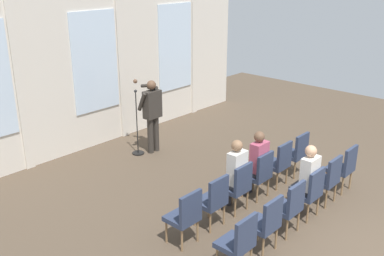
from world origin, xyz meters
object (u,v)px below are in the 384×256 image
(chair_r0_c4, at_px, (279,161))
(audience_r0_c3, at_px, (257,161))
(chair_r0_c2, at_px, (238,185))
(chair_r1_c0, at_px, (239,240))
(speaker, at_px, (152,111))
(audience_r0_c2, at_px, (235,172))
(chair_r1_c4, at_px, (328,177))
(chair_r1_c5, at_px, (344,166))
(chair_r1_c2, at_px, (289,205))
(chair_r0_c0, at_px, (185,214))
(audience_r1_c3, at_px, (307,178))
(chair_r0_c1, at_px, (213,199))
(chair_r0_c3, at_px, (260,172))
(chair_r0_c5, at_px, (296,151))
(mic_stand, at_px, (138,140))
(chair_r1_c1, at_px, (266,221))
(chair_r1_c3, at_px, (310,190))

(chair_r0_c4, bearing_deg, audience_r0_c3, 173.19)
(chair_r0_c2, relative_size, chair_r1_c0, 1.00)
(speaker, height_order, chair_r0_c2, speaker)
(audience_r0_c2, xyz_separation_m, chair_r1_c4, (1.35, -1.11, -0.22))
(chair_r1_c4, xyz_separation_m, chair_r1_c5, (0.67, 0.00, 0.00))
(audience_r0_c2, bearing_deg, chair_r1_c2, -90.00)
(chair_r0_c0, height_order, audience_r1_c3, audience_r1_c3)
(chair_r1_c2, bearing_deg, audience_r0_c3, 58.84)
(chair_r1_c4, bearing_deg, audience_r0_c2, 140.45)
(chair_r0_c1, height_order, chair_r0_c3, same)
(chair_r0_c4, bearing_deg, chair_r0_c5, 0.00)
(chair_r1_c4, bearing_deg, chair_r0_c2, 142.51)
(chair_r0_c1, xyz_separation_m, chair_r0_c5, (2.69, 0.00, 0.00))
(audience_r0_c3, bearing_deg, audience_r0_c2, -179.88)
(mic_stand, relative_size, audience_r0_c2, 1.14)
(chair_r1_c2, bearing_deg, chair_r1_c1, 180.00)
(chair_r0_c3, xyz_separation_m, audience_r0_c3, (-0.00, 0.08, 0.21))
(mic_stand, height_order, chair_r0_c2, mic_stand)
(chair_r0_c5, bearing_deg, audience_r0_c3, 176.58)
(audience_r0_c2, xyz_separation_m, chair_r1_c1, (-0.67, -1.11, -0.22))
(chair_r1_c0, bearing_deg, chair_r1_c4, 0.00)
(chair_r1_c0, relative_size, audience_r1_c3, 0.70)
(chair_r0_c0, height_order, chair_r0_c2, same)
(chair_r0_c2, relative_size, chair_r0_c5, 1.00)
(chair_r0_c0, distance_m, chair_r1_c2, 1.70)
(chair_r0_c3, bearing_deg, chair_r0_c2, 180.00)
(chair_r0_c1, bearing_deg, chair_r0_c0, 180.00)
(chair_r0_c1, relative_size, audience_r0_c3, 0.70)
(chair_r0_c5, xyz_separation_m, chair_r1_c2, (-2.02, -1.03, 0.00))
(chair_r0_c2, height_order, chair_r0_c3, same)
(speaker, height_order, chair_r1_c2, speaker)
(chair_r0_c2, height_order, chair_r1_c2, same)
(audience_r0_c2, relative_size, chair_r1_c0, 1.45)
(chair_r0_c3, relative_size, chair_r0_c4, 1.00)
(chair_r0_c1, bearing_deg, chair_r0_c5, 0.00)
(mic_stand, distance_m, chair_r1_c4, 4.41)
(mic_stand, relative_size, chair_r0_c1, 1.65)
(chair_r0_c1, xyz_separation_m, chair_r1_c3, (1.35, -1.03, 0.00))
(chair_r0_c0, distance_m, chair_r1_c1, 1.23)
(audience_r0_c2, xyz_separation_m, audience_r1_c3, (0.67, -1.03, -0.01))
(audience_r0_c2, xyz_separation_m, chair_r1_c0, (-1.35, -1.11, -0.22))
(audience_r1_c3, bearing_deg, chair_r0_c5, 35.29)
(chair_r1_c3, relative_size, chair_r1_c5, 1.00)
(audience_r0_c3, bearing_deg, speaker, 86.29)
(chair_r0_c3, relative_size, chair_r1_c0, 1.00)
(chair_r1_c1, xyz_separation_m, chair_r1_c3, (1.35, 0.00, 0.00))
(chair_r1_c0, xyz_separation_m, chair_r1_c1, (0.67, 0.00, 0.00))
(chair_r0_c4, height_order, chair_r1_c1, same)
(audience_r0_c3, distance_m, chair_r1_c5, 1.76)
(speaker, bearing_deg, chair_r1_c2, -101.80)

